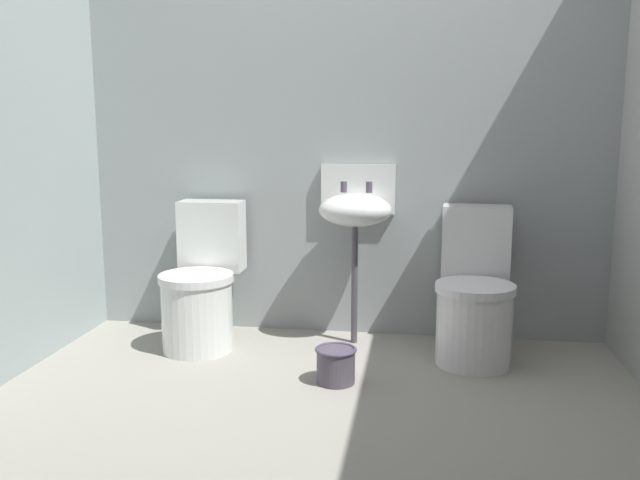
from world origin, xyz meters
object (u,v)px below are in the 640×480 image
(toilet_right, at_px, (475,299))
(bucket, at_px, (336,364))
(toilet_left, at_px, (202,288))
(sink, at_px, (356,209))

(toilet_right, distance_m, bucket, 0.83)
(toilet_left, distance_m, toilet_right, 1.47)
(toilet_left, xyz_separation_m, toilet_right, (1.47, 0.00, 0.00))
(bucket, bearing_deg, toilet_left, 151.06)
(toilet_left, relative_size, sink, 0.79)
(toilet_right, relative_size, sink, 0.79)
(toilet_left, xyz_separation_m, sink, (0.83, 0.19, 0.43))
(sink, height_order, bucket, sink)
(toilet_left, relative_size, bucket, 3.93)
(toilet_left, height_order, bucket, toilet_left)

